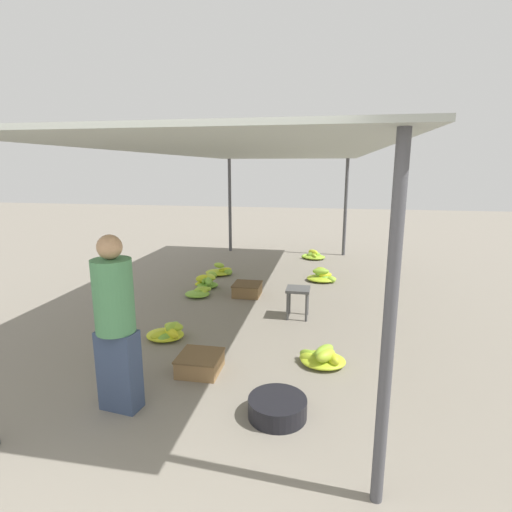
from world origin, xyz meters
The scene contains 17 objects.
ground_plane centered at (0.00, 0.00, 0.00)m, with size 40.00×40.00×0.00m, color gray.
canopy_post_front_right centered at (1.47, 0.30, 1.19)m, with size 0.08×0.08×2.39m, color #4C4C51.
canopy_post_back_left centered at (-1.47, 8.06, 1.19)m, with size 0.08×0.08×2.39m, color #4C4C51.
canopy_post_back_right centered at (1.47, 8.06, 1.19)m, with size 0.08×0.08×2.39m, color #4C4C51.
canopy_tarp centered at (0.00, 4.18, 2.41)m, with size 3.35×8.16×0.04m, color #9EA399.
vendor_foreground centered at (-0.73, 0.96, 0.84)m, with size 0.39×0.39×1.62m.
stool centered at (0.68, 3.54, 0.36)m, with size 0.34×0.34×0.45m.
basin_black centered at (0.70, 1.09, 0.09)m, with size 0.53×0.53×0.18m.
banana_pile_left_0 centered at (-0.91, 2.45, 0.08)m, with size 0.51×0.45×0.22m.
banana_pile_left_1 centered at (-1.07, 4.25, 0.06)m, with size 0.45×0.51×0.15m.
banana_pile_left_2 centered at (-1.08, 4.74, 0.11)m, with size 0.48×0.50×0.25m.
banana_pile_left_3 centered at (-1.10, 5.62, 0.08)m, with size 0.60×0.58×0.27m.
banana_pile_right_0 centered at (1.07, 2.12, 0.09)m, with size 0.55×0.46×0.23m.
banana_pile_right_1 centered at (1.00, 5.56, 0.10)m, with size 0.59×0.50×0.26m.
banana_pile_right_2 centered at (0.74, 7.50, 0.07)m, with size 0.60×0.59×0.23m.
crate_near centered at (-0.23, 1.73, 0.10)m, with size 0.45×0.45×0.20m.
crate_mid centered at (-0.26, 4.41, 0.11)m, with size 0.47×0.47×0.22m.
Camera 1 is at (1.09, -2.06, 2.17)m, focal length 28.00 mm.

